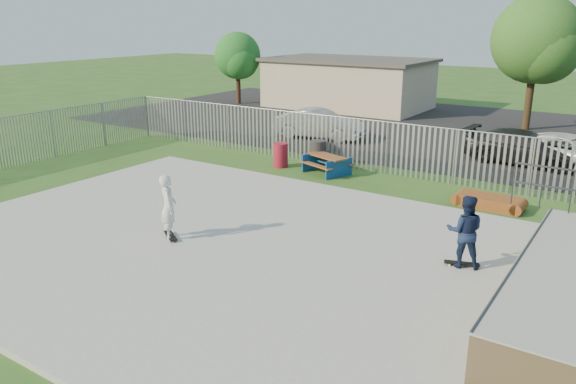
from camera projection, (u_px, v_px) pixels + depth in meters
The scene contains 18 objects.
ground at pixel (211, 243), 14.95m from camera, with size 120.00×120.00×0.00m, color #2F561D.
concrete_slab at pixel (211, 240), 14.93m from camera, with size 15.00×12.00×0.15m, color #A2A29D.
fence at pixel (329, 174), 17.78m from camera, with size 26.04×16.02×2.00m.
picnic_table at pixel (327, 164), 21.52m from camera, with size 2.04×1.86×0.71m.
funbox at pixel (489, 202), 17.70m from camera, with size 1.84×0.96×0.36m.
trash_bin_red at pixel (281, 155), 22.42m from camera, with size 0.58×0.58×0.97m, color maroon.
trash_bin_grey at pixel (318, 154), 22.37m from camera, with size 0.65×0.65×1.08m, color #262629.
parking_lot at pixel (445, 129), 30.07m from camera, with size 40.00×18.00×0.02m, color black.
car_silver at pixel (319, 124), 27.54m from camera, with size 1.52×4.35×1.43m, color #B6B5BA.
car_dark at pixel (523, 147), 22.78m from camera, with size 1.89×4.66×1.35m, color black.
car_white at pixel (570, 152), 22.15m from camera, with size 2.17×4.70×1.31m, color white.
building at pixel (348, 83), 36.99m from camera, with size 10.40×6.40×3.20m.
tree_left at pixel (238, 56), 38.02m from camera, with size 3.13×3.13×4.84m.
tree_mid at pixel (537, 40), 28.60m from camera, with size 4.49×4.49×6.92m.
skateboard_a at pixel (462, 264), 13.22m from camera, with size 0.82×0.45×0.08m.
skateboard_b at pixel (171, 236), 14.89m from camera, with size 0.79×0.59×0.08m.
skater_navy at pixel (465, 231), 12.97m from camera, with size 0.85×0.66×1.74m, color #131F3D.
skater_white at pixel (169, 207), 14.64m from camera, with size 0.63×0.42×1.74m, color silver.
Camera 1 is at (9.37, -10.43, 5.75)m, focal length 35.00 mm.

